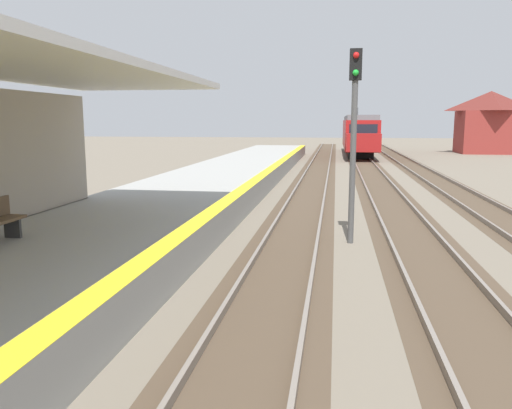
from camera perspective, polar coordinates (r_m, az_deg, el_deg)
station_platform at (r=13.71m, az=-15.28°, el=-3.17°), size 5.00×80.00×0.91m
track_pair_nearest_platform at (r=16.57m, az=4.70°, el=-2.17°), size 2.34×120.00×0.16m
track_pair_middle at (r=16.68m, az=16.43°, el=-2.44°), size 2.34×120.00×0.16m
approaching_train at (r=52.50m, az=11.42°, el=7.86°), size 2.93×19.60×4.76m
rail_signal_post at (r=14.00m, az=10.88°, el=8.56°), size 0.32×0.34×5.20m
distant_trackside_house at (r=58.90m, az=24.66°, el=8.47°), size 6.60×5.28×6.40m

